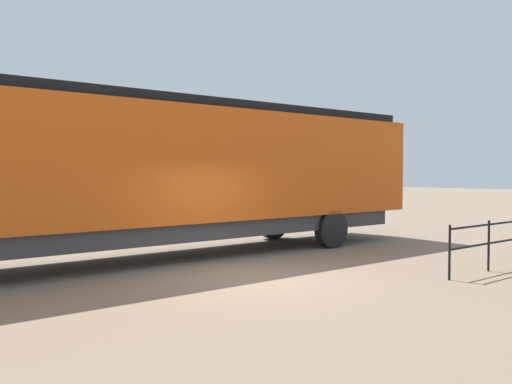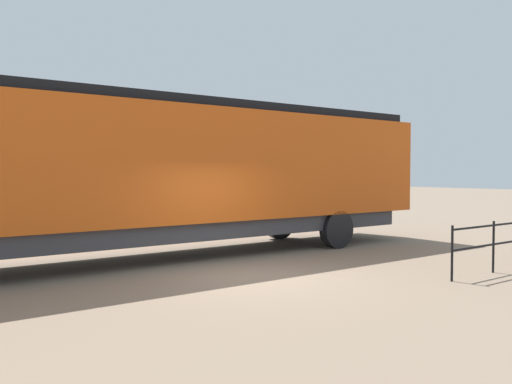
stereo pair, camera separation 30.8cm
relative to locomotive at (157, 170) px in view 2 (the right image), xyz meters
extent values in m
plane|color=#84705B|center=(3.36, 0.60, -2.28)|extent=(120.00, 120.00, 0.00)
cube|color=#D15114|center=(0.00, -0.62, 0.13)|extent=(2.97, 17.77, 2.82)
cube|color=black|center=(0.00, 6.81, -0.30)|extent=(2.85, 2.91, 1.98)
cube|color=black|center=(0.00, -0.62, 1.66)|extent=(2.67, 17.05, 0.24)
cube|color=#38383D|center=(0.00, -0.62, -1.51)|extent=(2.67, 16.34, 0.45)
cylinder|color=black|center=(-1.33, 5.07, -1.73)|extent=(0.30, 1.10, 1.10)
cylinder|color=black|center=(1.33, 5.07, -1.73)|extent=(0.30, 1.10, 1.10)
cylinder|color=black|center=(6.06, 3.60, -1.71)|extent=(0.05, 0.05, 1.14)
cylinder|color=black|center=(6.06, 5.17, -1.71)|extent=(0.05, 0.05, 1.14)
camera|label=1|loc=(12.01, -6.12, -0.06)|focal=36.75mm
camera|label=2|loc=(12.20, -5.88, -0.06)|focal=36.75mm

